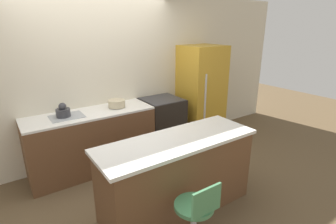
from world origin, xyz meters
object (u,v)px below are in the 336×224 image
object	(u,v)px
stool_chair	(195,219)
mixing_bowl	(117,103)
kettle	(63,111)
oven_range	(162,124)
refrigerator	(201,94)

from	to	relation	value
stool_chair	mixing_bowl	distance (m)	2.19
kettle	mixing_bowl	size ratio (longest dim) A/B	0.77
oven_range	mixing_bowl	size ratio (longest dim) A/B	3.60
refrigerator	kettle	world-z (taller)	refrigerator
stool_chair	kettle	bearing A→B (deg)	106.47
stool_chair	kettle	xyz separation A→B (m)	(-0.62, 2.10, 0.61)
oven_range	refrigerator	size ratio (longest dim) A/B	0.52
refrigerator	mixing_bowl	world-z (taller)	refrigerator
oven_range	stool_chair	world-z (taller)	oven_range
oven_range	mixing_bowl	bearing A→B (deg)	179.09
oven_range	refrigerator	bearing A→B (deg)	-1.16
kettle	mixing_bowl	distance (m)	0.79
refrigerator	kettle	xyz separation A→B (m)	(-2.48, 0.03, 0.11)
mixing_bowl	refrigerator	bearing A→B (deg)	-1.04
refrigerator	mixing_bowl	xyz separation A→B (m)	(-1.69, 0.03, 0.09)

